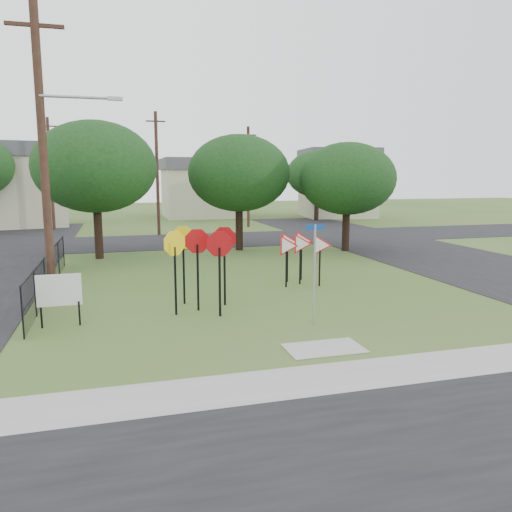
{
  "coord_description": "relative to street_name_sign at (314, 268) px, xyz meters",
  "views": [
    {
      "loc": [
        -5.03,
        -13.79,
        4.43
      ],
      "look_at": [
        -0.32,
        3.0,
        1.6
      ],
      "focal_mm": 35.0,
      "sensor_mm": 36.0,
      "label": 1
    }
  ],
  "objects": [
    {
      "name": "tree_near_right",
      "position": [
        7.46,
        13.33,
        2.5
      ],
      "size": [
        5.6,
        5.6,
        6.33
      ],
      "color": "black",
      "rests_on": "ground"
    },
    {
      "name": "tree_near_left",
      "position": [
        -6.54,
        14.33,
        3.13
      ],
      "size": [
        6.4,
        6.4,
        7.27
      ],
      "color": "black",
      "rests_on": "ground"
    },
    {
      "name": "info_board",
      "position": [
        -7.28,
        1.8,
        -0.68
      ],
      "size": [
        1.26,
        0.06,
        1.58
      ],
      "color": "black",
      "rests_on": "ground"
    },
    {
      "name": "sidewalk",
      "position": [
        -0.54,
        -3.87,
        -1.72
      ],
      "size": [
        30.0,
        1.6,
        0.02
      ],
      "primitive_type": "cube",
      "color": "gray",
      "rests_on": "ground"
    },
    {
      "name": "far_pole_b",
      "position": [
        5.46,
        28.33,
        2.62
      ],
      "size": [
        1.4,
        0.24,
        8.5
      ],
      "color": "#3F281D",
      "rests_on": "ground"
    },
    {
      "name": "curb_pad",
      "position": [
        -0.54,
        -2.07,
        -1.72
      ],
      "size": [
        2.0,
        1.2,
        0.02
      ],
      "primitive_type": "cube",
      "color": "gray",
      "rests_on": "ground"
    },
    {
      "name": "fence_run",
      "position": [
        -8.14,
        6.58,
        -0.94
      ],
      "size": [
        0.05,
        11.55,
        1.5
      ],
      "color": "black",
      "rests_on": "ground"
    },
    {
      "name": "planting_strip",
      "position": [
        -0.54,
        -5.07,
        -1.72
      ],
      "size": [
        30.0,
        0.8,
        0.02
      ],
      "primitive_type": "cube",
      "color": "#385620",
      "rests_on": "ground"
    },
    {
      "name": "far_pole_c",
      "position": [
        -10.54,
        30.33,
        2.87
      ],
      "size": [
        1.4,
        0.24,
        9.0
      ],
      "color": "#3F281D",
      "rests_on": "ground"
    },
    {
      "name": "far_pole_a",
      "position": [
        -2.54,
        24.33,
        2.87
      ],
      "size": [
        1.4,
        0.24,
        9.0
      ],
      "color": "#3F281D",
      "rests_on": "ground"
    },
    {
      "name": "yield_sign_cluster",
      "position": [
        1.57,
        5.45,
        -0.14
      ],
      "size": [
        2.2,
        1.82,
        2.15
      ],
      "color": "black",
      "rests_on": "ground"
    },
    {
      "name": "house_right",
      "position": [
        17.46,
        36.33,
        1.92
      ],
      "size": [
        8.3,
        8.3,
        7.2
      ],
      "color": "#BBB896",
      "rests_on": "ground"
    },
    {
      "name": "utility_pole_main",
      "position": [
        -7.78,
        4.82,
        3.48
      ],
      "size": [
        3.55,
        0.33,
        10.0
      ],
      "color": "#3F281D",
      "rests_on": "ground"
    },
    {
      "name": "street_name_sign",
      "position": [
        0.0,
        0.0,
        0.0
      ],
      "size": [
        0.62,
        0.12,
        3.01
      ],
      "color": "#97999F",
      "rests_on": "ground"
    },
    {
      "name": "street_far",
      "position": [
        -0.54,
        20.33,
        -1.72
      ],
      "size": [
        60.0,
        8.0,
        0.02
      ],
      "primitive_type": "cube",
      "color": "black",
      "rests_on": "ground"
    },
    {
      "name": "stop_sign_cluster",
      "position": [
        -2.99,
        2.55,
        0.28
      ],
      "size": [
        2.55,
        2.08,
        2.74
      ],
      "color": "black",
      "rests_on": "ground"
    },
    {
      "name": "house_left",
      "position": [
        -14.54,
        34.33,
        1.92
      ],
      "size": [
        10.58,
        8.88,
        7.2
      ],
      "color": "#BBB896",
      "rests_on": "ground"
    },
    {
      "name": "ground",
      "position": [
        -0.54,
        0.33,
        -1.73
      ],
      "size": [
        140.0,
        140.0,
        0.0
      ],
      "primitive_type": "plane",
      "color": "#385620"
    },
    {
      "name": "street_right",
      "position": [
        11.46,
        10.33,
        -1.72
      ],
      "size": [
        8.0,
        50.0,
        0.02
      ],
      "primitive_type": "cube",
      "color": "black",
      "rests_on": "ground"
    },
    {
      "name": "tree_far_right",
      "position": [
        13.46,
        32.33,
        2.81
      ],
      "size": [
        6.0,
        6.0,
        6.8
      ],
      "color": "black",
      "rests_on": "ground"
    },
    {
      "name": "house_mid",
      "position": [
        3.46,
        40.33,
        1.42
      ],
      "size": [
        8.4,
        8.4,
        6.2
      ],
      "color": "#BBB896",
      "rests_on": "ground"
    },
    {
      "name": "tree_near_mid",
      "position": [
        1.46,
        15.33,
        2.81
      ],
      "size": [
        6.0,
        6.0,
        6.8
      ],
      "color": "black",
      "rests_on": "ground"
    }
  ]
}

